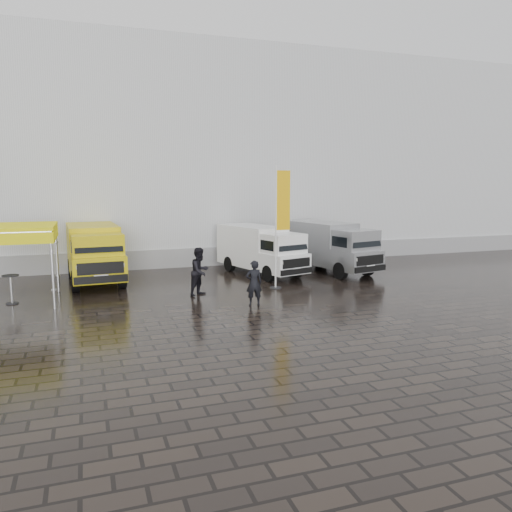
{
  "coord_description": "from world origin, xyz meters",
  "views": [
    {
      "loc": [
        -8.17,
        -18.25,
        4.46
      ],
      "look_at": [
        -1.19,
        2.2,
        1.3
      ],
      "focal_mm": 35.0,
      "sensor_mm": 36.0,
      "label": 1
    }
  ],
  "objects_px": {
    "van_yellow": "(94,254)",
    "wheelie_bin": "(341,251)",
    "flagpole": "(280,220)",
    "person_front": "(254,283)",
    "cocktail_table": "(11,290)",
    "van_white": "(261,251)",
    "van_silver": "(330,247)",
    "person_tent": "(200,271)",
    "canopy_tent": "(9,230)"
  },
  "relations": [
    {
      "from": "van_yellow",
      "to": "wheelie_bin",
      "type": "distance_m",
      "value": 13.95
    },
    {
      "from": "flagpole",
      "to": "wheelie_bin",
      "type": "distance_m",
      "value": 9.09
    },
    {
      "from": "person_front",
      "to": "flagpole",
      "type": "bearing_deg",
      "value": -122.96
    },
    {
      "from": "van_yellow",
      "to": "cocktail_table",
      "type": "relative_size",
      "value": 5.08
    },
    {
      "from": "van_yellow",
      "to": "cocktail_table",
      "type": "xyz_separation_m",
      "value": [
        -3.04,
        -3.29,
        -0.73
      ]
    },
    {
      "from": "van_white",
      "to": "flagpole",
      "type": "distance_m",
      "value": 3.74
    },
    {
      "from": "van_silver",
      "to": "person_tent",
      "type": "height_order",
      "value": "van_silver"
    },
    {
      "from": "person_front",
      "to": "person_tent",
      "type": "xyz_separation_m",
      "value": [
        -1.5,
        2.31,
        0.13
      ]
    },
    {
      "from": "person_front",
      "to": "van_yellow",
      "type": "bearing_deg",
      "value": -44.51
    },
    {
      "from": "cocktail_table",
      "to": "canopy_tent",
      "type": "bearing_deg",
      "value": 71.75
    },
    {
      "from": "van_yellow",
      "to": "flagpole",
      "type": "bearing_deg",
      "value": -30.73
    },
    {
      "from": "van_silver",
      "to": "person_front",
      "type": "distance_m",
      "value": 8.04
    },
    {
      "from": "flagpole",
      "to": "wheelie_bin",
      "type": "relative_size",
      "value": 4.89
    },
    {
      "from": "flagpole",
      "to": "wheelie_bin",
      "type": "bearing_deg",
      "value": 44.35
    },
    {
      "from": "van_yellow",
      "to": "van_silver",
      "type": "xyz_separation_m",
      "value": [
        11.31,
        -0.94,
        -0.04
      ]
    },
    {
      "from": "cocktail_table",
      "to": "person_tent",
      "type": "distance_m",
      "value": 7.03
    },
    {
      "from": "person_tent",
      "to": "van_white",
      "type": "bearing_deg",
      "value": 5.49
    },
    {
      "from": "van_yellow",
      "to": "cocktail_table",
      "type": "bearing_deg",
      "value": -136.4
    },
    {
      "from": "van_white",
      "to": "flagpole",
      "type": "xyz_separation_m",
      "value": [
        -0.31,
        -3.29,
        1.74
      ]
    },
    {
      "from": "wheelie_bin",
      "to": "person_front",
      "type": "relative_size",
      "value": 0.63
    },
    {
      "from": "van_white",
      "to": "canopy_tent",
      "type": "bearing_deg",
      "value": 177.62
    },
    {
      "from": "cocktail_table",
      "to": "van_yellow",
      "type": "bearing_deg",
      "value": 47.25
    },
    {
      "from": "flagpole",
      "to": "person_tent",
      "type": "height_order",
      "value": "flagpole"
    },
    {
      "from": "flagpole",
      "to": "person_front",
      "type": "relative_size",
      "value": 3.1
    },
    {
      "from": "person_tent",
      "to": "van_silver",
      "type": "bearing_deg",
      "value": -14.27
    },
    {
      "from": "van_white",
      "to": "wheelie_bin",
      "type": "relative_size",
      "value": 5.11
    },
    {
      "from": "van_white",
      "to": "person_front",
      "type": "distance_m",
      "value": 6.34
    },
    {
      "from": "van_yellow",
      "to": "person_tent",
      "type": "xyz_separation_m",
      "value": [
        3.93,
        -4.09,
        -0.32
      ]
    },
    {
      "from": "wheelie_bin",
      "to": "person_tent",
      "type": "xyz_separation_m",
      "value": [
        -9.8,
        -6.41,
        0.43
      ]
    },
    {
      "from": "flagpole",
      "to": "cocktail_table",
      "type": "relative_size",
      "value": 4.76
    },
    {
      "from": "person_front",
      "to": "cocktail_table",
      "type": "bearing_deg",
      "value": -15.03
    },
    {
      "from": "canopy_tent",
      "to": "person_front",
      "type": "xyz_separation_m",
      "value": [
        8.43,
        -3.26,
        -1.9
      ]
    },
    {
      "from": "van_yellow",
      "to": "wheelie_bin",
      "type": "relative_size",
      "value": 5.22
    },
    {
      "from": "canopy_tent",
      "to": "flagpole",
      "type": "relative_size",
      "value": 0.62
    },
    {
      "from": "van_yellow",
      "to": "canopy_tent",
      "type": "bearing_deg",
      "value": -137.19
    },
    {
      "from": "wheelie_bin",
      "to": "person_tent",
      "type": "bearing_deg",
      "value": -159.55
    },
    {
      "from": "canopy_tent",
      "to": "person_front",
      "type": "relative_size",
      "value": 1.91
    },
    {
      "from": "van_silver",
      "to": "canopy_tent",
      "type": "xyz_separation_m",
      "value": [
        -14.31,
        -2.21,
        1.49
      ]
    },
    {
      "from": "cocktail_table",
      "to": "van_white",
      "type": "bearing_deg",
      "value": 14.32
    },
    {
      "from": "van_white",
      "to": "van_yellow",
      "type": "bearing_deg",
      "value": 160.06
    },
    {
      "from": "cocktail_table",
      "to": "flagpole",
      "type": "bearing_deg",
      "value": -2.89
    },
    {
      "from": "van_yellow",
      "to": "person_tent",
      "type": "distance_m",
      "value": 5.69
    },
    {
      "from": "van_white",
      "to": "flagpole",
      "type": "bearing_deg",
      "value": -111.45
    },
    {
      "from": "van_white",
      "to": "person_tent",
      "type": "xyz_separation_m",
      "value": [
        -3.84,
        -3.57,
        -0.21
      ]
    },
    {
      "from": "flagpole",
      "to": "van_yellow",
      "type": "bearing_deg",
      "value": 152.92
    },
    {
      "from": "canopy_tent",
      "to": "person_tent",
      "type": "height_order",
      "value": "canopy_tent"
    },
    {
      "from": "van_white",
      "to": "wheelie_bin",
      "type": "distance_m",
      "value": 6.63
    },
    {
      "from": "person_tent",
      "to": "canopy_tent",
      "type": "bearing_deg",
      "value": 134.85
    },
    {
      "from": "van_white",
      "to": "van_silver",
      "type": "distance_m",
      "value": 3.56
    },
    {
      "from": "person_front",
      "to": "person_tent",
      "type": "distance_m",
      "value": 2.76
    }
  ]
}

